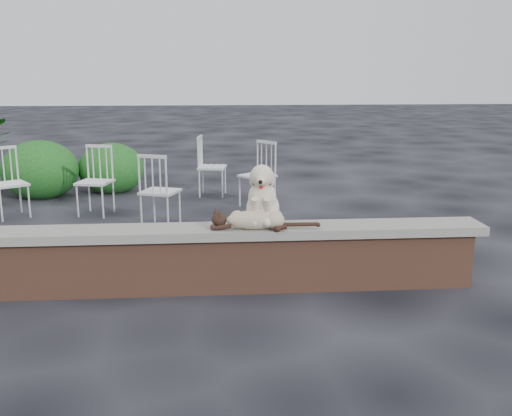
{
  "coord_description": "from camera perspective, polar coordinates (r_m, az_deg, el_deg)",
  "views": [
    {
      "loc": [
        0.67,
        -4.94,
        1.91
      ],
      "look_at": [
        1.07,
        0.2,
        0.7
      ],
      "focal_mm": 40.74,
      "sensor_mm": 36.0,
      "label": 1
    }
  ],
  "objects": [
    {
      "name": "ground",
      "position": [
        5.34,
        -11.45,
        -8.03
      ],
      "size": [
        60.0,
        60.0,
        0.0
      ],
      "primitive_type": "plane",
      "color": "black",
      "rests_on": "ground"
    },
    {
      "name": "cat",
      "position": [
        5.02,
        -0.09,
        -1.04
      ],
      "size": [
        1.14,
        0.45,
        0.19
      ],
      "primitive_type": null,
      "rotation": [
        0.0,
        0.0,
        -0.17
      ],
      "color": "tan",
      "rests_on": "capstone"
    },
    {
      "name": "chair_e",
      "position": [
        9.17,
        -4.32,
        4.13
      ],
      "size": [
        0.64,
        0.64,
        0.94
      ],
      "primitive_type": null,
      "rotation": [
        0.0,
        0.0,
        1.42
      ],
      "color": "white",
      "rests_on": "ground"
    },
    {
      "name": "chair_d",
      "position": [
        8.38,
        0.13,
        3.31
      ],
      "size": [
        0.79,
        0.79,
        0.94
      ],
      "primitive_type": null,
      "rotation": [
        0.0,
        0.0,
        -0.86
      ],
      "color": "white",
      "rests_on": "ground"
    },
    {
      "name": "capstone",
      "position": [
        5.17,
        -11.72,
        -2.44
      ],
      "size": [
        6.2,
        0.4,
        0.08
      ],
      "primitive_type": "cube",
      "color": "slate",
      "rests_on": "brick_wall"
    },
    {
      "name": "dog",
      "position": [
        5.13,
        0.68,
        1.45
      ],
      "size": [
        0.45,
        0.55,
        0.57
      ],
      "primitive_type": null,
      "rotation": [
        0.0,
        0.0,
        -0.17
      ],
      "color": "beige",
      "rests_on": "capstone"
    },
    {
      "name": "chair_a",
      "position": [
        8.42,
        -23.07,
        2.29
      ],
      "size": [
        0.78,
        0.78,
        0.94
      ],
      "primitive_type": null,
      "rotation": [
        0.0,
        0.0,
        0.61
      ],
      "color": "white",
      "rests_on": "ground"
    },
    {
      "name": "chair_b",
      "position": [
        8.18,
        -15.55,
        2.58
      ],
      "size": [
        0.68,
        0.68,
        0.94
      ],
      "primitive_type": null,
      "rotation": [
        0.0,
        0.0,
        -0.25
      ],
      "color": "white",
      "rests_on": "ground"
    },
    {
      "name": "shrubbery",
      "position": [
        9.9,
        -22.05,
        3.45
      ],
      "size": [
        4.02,
        1.35,
        0.93
      ],
      "color": "#154C16",
      "rests_on": "ground"
    },
    {
      "name": "chair_c",
      "position": [
        7.36,
        -9.4,
        1.74
      ],
      "size": [
        0.72,
        0.72,
        0.94
      ],
      "primitive_type": null,
      "rotation": [
        0.0,
        0.0,
        2.78
      ],
      "color": "white",
      "rests_on": "ground"
    },
    {
      "name": "brick_wall",
      "position": [
        5.26,
        -11.58,
        -5.49
      ],
      "size": [
        6.0,
        0.3,
        0.5
      ],
      "primitive_type": "cube",
      "color": "brown",
      "rests_on": "ground"
    }
  ]
}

